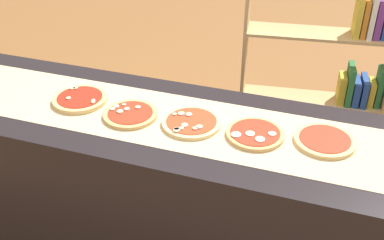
{
  "coord_description": "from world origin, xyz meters",
  "views": [
    {
      "loc": [
        0.57,
        -1.68,
        2.06
      ],
      "look_at": [
        0.0,
        0.0,
        0.93
      ],
      "focal_mm": 44.1,
      "sensor_mm": 36.0,
      "label": 1
    }
  ],
  "objects_px": {
    "pizza_mozzarella_3": "(255,134)",
    "bookshelf": "(334,72)",
    "pizza_mushroom_2": "(191,122)",
    "pizza_mushroom_0": "(80,99)",
    "pizza_plain_4": "(325,140)",
    "pizza_mushroom_1": "(130,114)"
  },
  "relations": [
    {
      "from": "pizza_mozzarella_3",
      "to": "pizza_plain_4",
      "type": "relative_size",
      "value": 0.97
    },
    {
      "from": "pizza_mushroom_2",
      "to": "pizza_plain_4",
      "type": "bearing_deg",
      "value": 4.97
    },
    {
      "from": "pizza_mushroom_1",
      "to": "pizza_mozzarella_3",
      "type": "relative_size",
      "value": 1.0
    },
    {
      "from": "pizza_mushroom_0",
      "to": "pizza_mushroom_2",
      "type": "relative_size",
      "value": 0.99
    },
    {
      "from": "pizza_mushroom_2",
      "to": "bookshelf",
      "type": "relative_size",
      "value": 0.19
    },
    {
      "from": "pizza_mushroom_0",
      "to": "pizza_mushroom_1",
      "type": "distance_m",
      "value": 0.29
    },
    {
      "from": "pizza_mozzarella_3",
      "to": "bookshelf",
      "type": "height_order",
      "value": "bookshelf"
    },
    {
      "from": "pizza_mushroom_2",
      "to": "pizza_mozzarella_3",
      "type": "distance_m",
      "value": 0.29
    },
    {
      "from": "pizza_mushroom_2",
      "to": "bookshelf",
      "type": "distance_m",
      "value": 1.35
    },
    {
      "from": "pizza_mushroom_2",
      "to": "pizza_mushroom_1",
      "type": "bearing_deg",
      "value": -175.66
    },
    {
      "from": "pizza_mushroom_2",
      "to": "pizza_plain_4",
      "type": "xyz_separation_m",
      "value": [
        0.58,
        0.05,
        -0.0
      ]
    },
    {
      "from": "pizza_mushroom_0",
      "to": "pizza_mozzarella_3",
      "type": "relative_size",
      "value": 1.05
    },
    {
      "from": "pizza_mushroom_0",
      "to": "pizza_mushroom_1",
      "type": "bearing_deg",
      "value": -8.91
    },
    {
      "from": "pizza_mushroom_0",
      "to": "pizza_plain_4",
      "type": "height_order",
      "value": "pizza_mushroom_0"
    },
    {
      "from": "pizza_mozzarella_3",
      "to": "bookshelf",
      "type": "xyz_separation_m",
      "value": [
        0.27,
        1.21,
        -0.23
      ]
    },
    {
      "from": "bookshelf",
      "to": "pizza_plain_4",
      "type": "bearing_deg",
      "value": -89.22
    },
    {
      "from": "pizza_mushroom_0",
      "to": "pizza_plain_4",
      "type": "relative_size",
      "value": 1.02
    },
    {
      "from": "pizza_mozzarella_3",
      "to": "bookshelf",
      "type": "distance_m",
      "value": 1.26
    },
    {
      "from": "bookshelf",
      "to": "pizza_mozzarella_3",
      "type": "bearing_deg",
      "value": -102.76
    },
    {
      "from": "pizza_mushroom_0",
      "to": "pizza_plain_4",
      "type": "bearing_deg",
      "value": 1.34
    },
    {
      "from": "bookshelf",
      "to": "pizza_mushroom_0",
      "type": "bearing_deg",
      "value": -133.89
    },
    {
      "from": "pizza_mozzarella_3",
      "to": "pizza_plain_4",
      "type": "height_order",
      "value": "pizza_mozzarella_3"
    }
  ]
}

